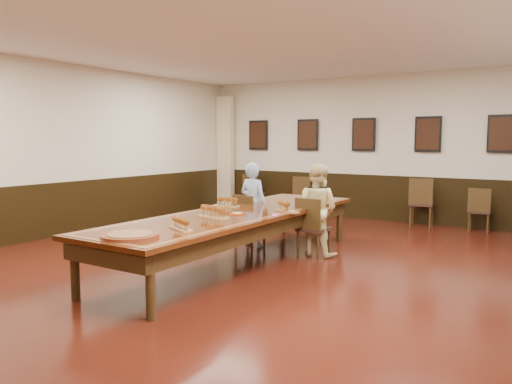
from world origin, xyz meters
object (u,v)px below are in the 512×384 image
Objects in this scene: chair_man at (250,221)px; spare_chair_b at (304,195)px; chair_woman at (314,227)px; spare_chair_a at (254,192)px; spare_chair_c at (422,202)px; spare_chair_d at (480,210)px; carved_platter at (130,236)px; person_woman at (317,210)px; conference_table at (237,222)px; person_man at (253,205)px.

chair_man is 3.88m from spare_chair_b.
chair_man is 0.97× the size of chair_woman.
spare_chair_a is at bearing -6.90° from spare_chair_b.
spare_chair_d is at bearing 171.81° from spare_chair_c.
spare_chair_b is (-2.12, 3.76, 0.00)m from chair_woman.
carved_platter is at bearing 66.86° from spare_chair_d.
chair_man is 0.96× the size of spare_chair_a.
chair_woman is 1.48× the size of carved_platter.
chair_woman is 0.91× the size of spare_chair_c.
person_woman reaches higher than conference_table.
spare_chair_a is 1.07× the size of spare_chair_d.
person_woman reaches higher than chair_woman.
chair_woman is at bearing -175.15° from chair_man.
chair_man is 4.07m from spare_chair_c.
person_woman is (3.47, -3.56, 0.25)m from spare_chair_a.
chair_woman is at bearing 55.97° from conference_table.
spare_chair_c reaches higher than chair_man.
spare_chair_d is 0.17× the size of conference_table.
person_woman is 2.31× the size of carved_platter.
spare_chair_c is at bearing 179.46° from spare_chair_a.
conference_table is 8.13× the size of carved_platter.
person_woman reaches higher than spare_chair_c.
person_man is 1.23m from conference_table.
spare_chair_d is 3.93m from person_woman.
person_man is (0.96, -3.67, 0.25)m from spare_chair_b.
spare_chair_d is at bearing 61.47° from conference_table.
chair_woman is 0.64× the size of person_man.
spare_chair_c is 0.71× the size of person_man.
spare_chair_d is (5.28, -0.08, -0.03)m from spare_chair_a.
chair_man is at bearing 56.18° from spare_chair_c.
person_woman is (-1.80, -3.48, 0.28)m from spare_chair_d.
spare_chair_d reaches higher than carved_platter.
spare_chair_c is at bearing -112.68° from chair_man.
spare_chair_b is 0.65× the size of person_woman.
spare_chair_c is (1.87, 3.61, 0.06)m from chair_man.
spare_chair_c reaches higher than spare_chair_b.
chair_woman is 0.99× the size of spare_chair_a.
spare_chair_a reaches higher than chair_woman.
spare_chair_b is 0.18× the size of conference_table.
person_man reaches higher than spare_chair_b.
person_woman is at bearing 58.11° from conference_table.
conference_table is at bearing 66.80° from spare_chair_c.
conference_table is at bearing 57.92° from spare_chair_d.
person_man is 2.29× the size of carved_platter.
chair_man is 0.96× the size of spare_chair_b.
chair_man is 0.63× the size of person_man.
spare_chair_c is 6.91m from carved_platter.
spare_chair_c is at bearing 165.34° from spare_chair_b.
spare_chair_a reaches higher than chair_man.
conference_table is at bearing 61.04° from person_woman.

